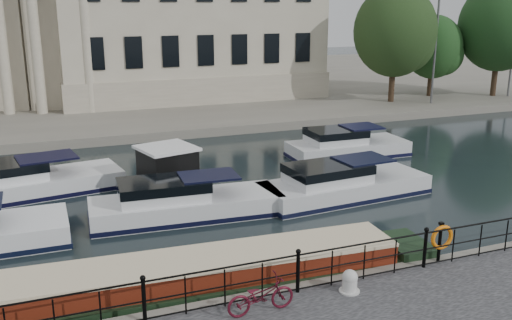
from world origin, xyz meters
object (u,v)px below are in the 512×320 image
(bicycle, at_px, (261,296))
(harbour_hut, at_px, (168,173))
(narrowboat, at_px, (184,288))
(life_ring_post, at_px, (442,238))
(mooring_bollard, at_px, (350,281))

(bicycle, relative_size, harbour_hut, 0.50)
(narrowboat, distance_m, harbour_hut, 9.07)
(life_ring_post, bearing_deg, mooring_bollard, -170.49)
(bicycle, height_order, harbour_hut, harbour_hut)
(mooring_bollard, xyz_separation_m, harbour_hut, (-2.29, 11.04, 0.11))
(life_ring_post, height_order, narrowboat, life_ring_post)
(life_ring_post, relative_size, harbour_hut, 0.35)
(narrowboat, bearing_deg, mooring_bollard, -25.38)
(mooring_bollard, bearing_deg, life_ring_post, 9.51)
(mooring_bollard, xyz_separation_m, life_ring_post, (3.35, 0.56, 0.48))
(life_ring_post, bearing_deg, narrowboat, 167.76)
(bicycle, distance_m, narrowboat, 2.71)
(life_ring_post, xyz_separation_m, harbour_hut, (-5.64, 10.47, -0.36))
(bicycle, bearing_deg, mooring_bollard, -89.15)
(mooring_bollard, distance_m, narrowboat, 4.49)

